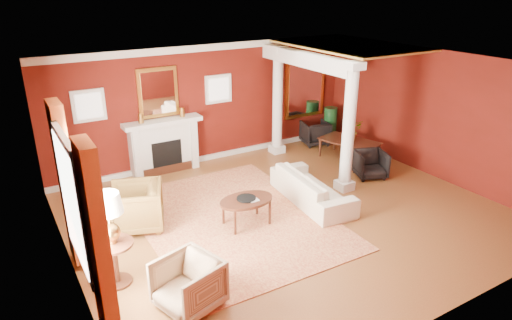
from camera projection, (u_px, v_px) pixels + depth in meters
ground at (288, 214)px, 9.02m from camera, size 8.00×8.00×0.00m
room_shell at (291, 115)px, 8.27m from camera, size 8.04×7.04×2.92m
fireplace at (164, 146)px, 10.80m from camera, size 1.85×0.42×1.29m
overmantel_mirror at (158, 93)px, 10.45m from camera, size 0.95×0.07×1.15m
flank_window_left at (89, 106)px, 9.75m from camera, size 0.70×0.07×0.70m
flank_window_right at (218, 89)px, 11.23m from camera, size 0.70×0.07×0.70m
left_window at (79, 210)px, 6.15m from camera, size 0.21×2.55×2.60m
column_front at (349, 128)px, 9.54m from camera, size 0.36×0.36×2.80m
column_back at (278, 100)px, 11.69m from camera, size 0.36×0.36×2.80m
header_beam at (305, 59)px, 10.38m from camera, size 0.30×3.20×0.32m
amber_ceiling at (349, 45)px, 10.71m from camera, size 2.30×3.40×0.04m
dining_mirror at (305, 87)px, 12.58m from camera, size 1.30×0.07×1.70m
chandelier at (347, 71)px, 11.01m from camera, size 0.60×0.62×0.75m
crown_trim at (208, 48)px, 10.73m from camera, size 8.00×0.08×0.16m
base_trim at (212, 157)px, 11.75m from camera, size 8.00×0.08×0.12m
rug at (233, 219)px, 8.81m from camera, size 3.41×4.51×0.02m
sofa at (312, 183)px, 9.37m from camera, size 0.85×2.22×0.85m
armchair_leopard at (136, 205)px, 8.35m from camera, size 1.13×1.16×0.94m
armchair_stripe at (188, 282)px, 6.32m from camera, size 0.95×0.98×0.82m
coffee_table at (246, 201)px, 8.45m from camera, size 1.05×1.05×0.53m
coffee_book at (248, 194)px, 8.33m from camera, size 0.18×0.03×0.25m
side_table at (110, 224)px, 6.60m from camera, size 0.61×0.61×1.51m
dining_table at (350, 144)px, 11.61m from camera, size 0.90×1.54×0.81m
dining_chair_near at (371, 163)px, 10.58m from camera, size 0.86×0.83×0.69m
dining_chair_far at (315, 132)px, 12.69m from camera, size 0.84×0.81×0.71m
green_urn at (330, 128)px, 12.94m from camera, size 0.41×0.41×0.99m
potted_plant at (352, 122)px, 11.32m from camera, size 0.54×0.59×0.43m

